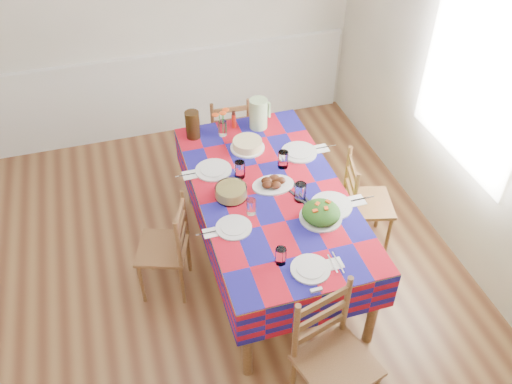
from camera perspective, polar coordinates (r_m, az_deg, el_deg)
room at (r=3.29m, az=-8.48°, el=1.70°), size 4.58×5.08×2.78m
wainscot at (r=5.82m, az=-12.12°, el=9.95°), size 4.41×0.06×0.92m
window_right at (r=4.24m, az=22.08°, el=11.20°), size 0.00×1.40×1.40m
dining_table at (r=4.07m, az=1.53°, el=-0.80°), size 1.08×2.01×0.78m
setting_near_head at (r=3.47m, az=4.72°, el=-7.55°), size 0.42×0.28×0.12m
setting_left_near at (r=3.74m, az=-1.76°, el=-2.96°), size 0.46×0.27×0.12m
setting_left_far at (r=4.16m, az=-3.60°, el=2.34°), size 0.52×0.31×0.14m
setting_right_near at (r=3.91m, az=6.85°, el=-0.88°), size 0.57×0.33×0.15m
setting_right_far at (r=4.31m, az=4.05°, el=3.96°), size 0.55×0.32×0.14m
meat_platter at (r=4.04m, az=1.79°, el=0.93°), size 0.32×0.23×0.06m
salad_platter at (r=3.79m, az=6.86°, el=-2.22°), size 0.30×0.30×0.13m
pasta_bowl at (r=3.94m, az=-2.65°, el=0.00°), size 0.24×0.24×0.09m
cake at (r=4.40m, az=-0.91°, el=5.00°), size 0.28×0.28×0.08m
serving_utensils at (r=4.00m, az=4.32°, el=-0.07°), size 0.15×0.33×0.01m
flower_vase at (r=4.53m, az=-3.58°, el=7.12°), size 0.15×0.13×0.25m
hot_sauce at (r=4.63m, az=-2.36°, el=7.64°), size 0.04×0.04×0.16m
green_pitcher at (r=4.61m, az=0.26°, el=8.26°), size 0.15×0.15×0.26m
tea_pitcher at (r=4.52m, az=-6.69°, el=7.05°), size 0.12×0.12×0.24m
name_card at (r=3.37m, az=6.36°, el=-10.21°), size 0.08×0.02×0.02m
chair_near at (r=3.47m, az=8.06°, el=-17.02°), size 0.53×0.51×0.98m
chair_far at (r=5.19m, az=-2.90°, el=5.99°), size 0.40×0.38×0.88m
chair_left at (r=4.13m, az=-9.28°, el=-5.88°), size 0.47×0.48×0.87m
chair_right at (r=4.51m, az=11.25°, el=-1.17°), size 0.46×0.47×0.89m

